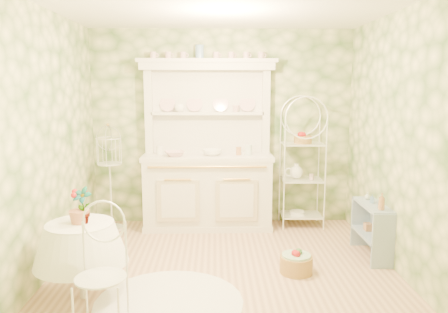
{
  "coord_description": "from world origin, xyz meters",
  "views": [
    {
      "loc": [
        -0.11,
        -4.3,
        1.92
      ],
      "look_at": [
        0.0,
        0.5,
        1.15
      ],
      "focal_mm": 35.0,
      "sensor_mm": 36.0,
      "label": 1
    }
  ],
  "objects_px": {
    "birdcage_stand": "(110,174)",
    "cafe_chair": "(101,279)",
    "round_table": "(82,257)",
    "bakers_rack": "(302,158)",
    "floor_basket": "(296,263)",
    "side_shelf": "(372,232)",
    "kitchen_dresser": "(208,145)"
  },
  "relations": [
    {
      "from": "birdcage_stand",
      "to": "cafe_chair",
      "type": "bearing_deg",
      "value": -78.61
    },
    {
      "from": "round_table",
      "to": "bakers_rack",
      "type": "bearing_deg",
      "value": 40.89
    },
    {
      "from": "bakers_rack",
      "to": "round_table",
      "type": "relative_size",
      "value": 2.39
    },
    {
      "from": "cafe_chair",
      "to": "floor_basket",
      "type": "distance_m",
      "value": 2.07
    },
    {
      "from": "bakers_rack",
      "to": "floor_basket",
      "type": "relative_size",
      "value": 6.12
    },
    {
      "from": "round_table",
      "to": "cafe_chair",
      "type": "relative_size",
      "value": 0.91
    },
    {
      "from": "side_shelf",
      "to": "cafe_chair",
      "type": "relative_size",
      "value": 0.76
    },
    {
      "from": "cafe_chair",
      "to": "kitchen_dresser",
      "type": "bearing_deg",
      "value": 78.39
    },
    {
      "from": "round_table",
      "to": "birdcage_stand",
      "type": "bearing_deg",
      "value": 95.53
    },
    {
      "from": "bakers_rack",
      "to": "side_shelf",
      "type": "bearing_deg",
      "value": -60.97
    },
    {
      "from": "side_shelf",
      "to": "cafe_chair",
      "type": "xyz_separation_m",
      "value": [
        -2.68,
        -1.5,
        0.15
      ]
    },
    {
      "from": "bakers_rack",
      "to": "round_table",
      "type": "bearing_deg",
      "value": -137.01
    },
    {
      "from": "round_table",
      "to": "floor_basket",
      "type": "bearing_deg",
      "value": 13.93
    },
    {
      "from": "birdcage_stand",
      "to": "floor_basket",
      "type": "relative_size",
      "value": 4.94
    },
    {
      "from": "side_shelf",
      "to": "round_table",
      "type": "xyz_separation_m",
      "value": [
        -2.99,
        -0.94,
        0.12
      ]
    },
    {
      "from": "round_table",
      "to": "cafe_chair",
      "type": "distance_m",
      "value": 0.65
    },
    {
      "from": "cafe_chair",
      "to": "round_table",
      "type": "bearing_deg",
      "value": 124.82
    },
    {
      "from": "bakers_rack",
      "to": "cafe_chair",
      "type": "xyz_separation_m",
      "value": [
        -2.09,
        -2.65,
        -0.52
      ]
    },
    {
      "from": "round_table",
      "to": "kitchen_dresser",
      "type": "bearing_deg",
      "value": 61.4
    },
    {
      "from": "kitchen_dresser",
      "to": "floor_basket",
      "type": "bearing_deg",
      "value": -58.46
    },
    {
      "from": "kitchen_dresser",
      "to": "birdcage_stand",
      "type": "height_order",
      "value": "kitchen_dresser"
    },
    {
      "from": "floor_basket",
      "to": "round_table",
      "type": "bearing_deg",
      "value": -166.07
    },
    {
      "from": "birdcage_stand",
      "to": "floor_basket",
      "type": "xyz_separation_m",
      "value": [
        2.24,
        -1.45,
        -0.67
      ]
    },
    {
      "from": "bakers_rack",
      "to": "birdcage_stand",
      "type": "relative_size",
      "value": 1.24
    },
    {
      "from": "kitchen_dresser",
      "to": "cafe_chair",
      "type": "height_order",
      "value": "kitchen_dresser"
    },
    {
      "from": "bakers_rack",
      "to": "birdcage_stand",
      "type": "height_order",
      "value": "bakers_rack"
    },
    {
      "from": "birdcage_stand",
      "to": "side_shelf",
      "type": "bearing_deg",
      "value": -17.7
    },
    {
      "from": "bakers_rack",
      "to": "cafe_chair",
      "type": "bearing_deg",
      "value": -126.19
    },
    {
      "from": "kitchen_dresser",
      "to": "floor_basket",
      "type": "xyz_separation_m",
      "value": [
        0.94,
        -1.53,
        -1.04
      ]
    },
    {
      "from": "side_shelf",
      "to": "birdcage_stand",
      "type": "xyz_separation_m",
      "value": [
        -3.18,
        1.02,
        0.49
      ]
    },
    {
      "from": "kitchen_dresser",
      "to": "birdcage_stand",
      "type": "xyz_separation_m",
      "value": [
        -1.3,
        -0.08,
        -0.37
      ]
    },
    {
      "from": "round_table",
      "to": "cafe_chair",
      "type": "height_order",
      "value": "cafe_chair"
    }
  ]
}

